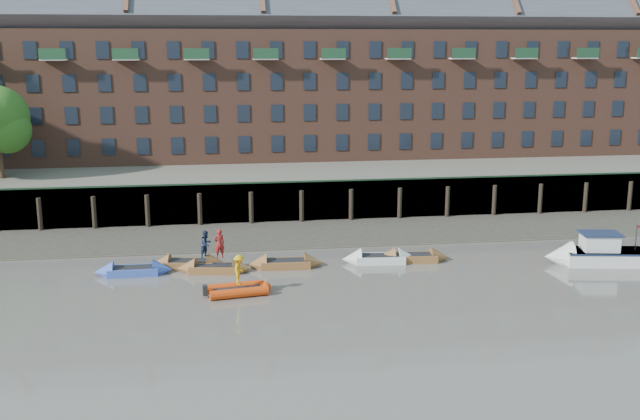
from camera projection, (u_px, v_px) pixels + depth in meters
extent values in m
plane|color=#645E57|center=(313.00, 323.00, 38.40)|extent=(220.00, 220.00, 0.00)
cube|color=#3D382F|center=(281.00, 235.00, 55.78)|extent=(110.00, 8.00, 0.50)
cube|color=#4C4336|center=(285.00, 247.00, 52.50)|extent=(110.00, 1.60, 0.10)
cube|color=#2D2A26|center=(276.00, 202.00, 59.68)|extent=(110.00, 0.80, 3.20)
cylinder|color=black|center=(40.00, 215.00, 56.62)|extent=(0.36, 0.36, 2.60)
cylinder|color=black|center=(94.00, 213.00, 57.18)|extent=(0.36, 0.36, 2.60)
cylinder|color=black|center=(147.00, 211.00, 57.73)|extent=(0.36, 0.36, 2.60)
cylinder|color=black|center=(200.00, 210.00, 58.29)|extent=(0.36, 0.36, 2.60)
cylinder|color=black|center=(251.00, 208.00, 58.84)|extent=(0.36, 0.36, 2.60)
cylinder|color=black|center=(302.00, 207.00, 59.39)|extent=(0.36, 0.36, 2.60)
cylinder|color=black|center=(351.00, 205.00, 59.95)|extent=(0.36, 0.36, 2.60)
cylinder|color=black|center=(400.00, 204.00, 60.50)|extent=(0.36, 0.36, 2.60)
cylinder|color=black|center=(447.00, 202.00, 61.05)|extent=(0.36, 0.36, 2.60)
cylinder|color=black|center=(494.00, 201.00, 61.61)|extent=(0.36, 0.36, 2.60)
cylinder|color=black|center=(540.00, 199.00, 62.16)|extent=(0.36, 0.36, 2.60)
cylinder|color=black|center=(585.00, 198.00, 62.72)|extent=(0.36, 0.36, 2.60)
cylinder|color=black|center=(630.00, 197.00, 63.27)|extent=(0.36, 0.36, 2.60)
cube|color=#264C2D|center=(276.00, 182.00, 59.03)|extent=(110.00, 0.06, 0.10)
cube|color=#5E594D|center=(264.00, 173.00, 72.81)|extent=(110.00, 28.00, 3.20)
cube|color=brown|center=(262.00, 94.00, 72.10)|extent=(80.00, 10.00, 12.00)
cube|color=#42444C|center=(261.00, 17.00, 70.52)|extent=(80.60, 15.56, 15.56)
cube|color=black|center=(2.00, 149.00, 65.00)|extent=(1.10, 0.12, 1.50)
cube|color=black|center=(38.00, 148.00, 65.41)|extent=(1.10, 0.12, 1.50)
cube|color=black|center=(74.00, 147.00, 65.83)|extent=(1.10, 0.12, 1.50)
cube|color=black|center=(109.00, 147.00, 66.24)|extent=(1.10, 0.12, 1.50)
cube|color=black|center=(143.00, 146.00, 66.66)|extent=(1.10, 0.12, 1.50)
cube|color=black|center=(177.00, 146.00, 67.07)|extent=(1.10, 0.12, 1.50)
cube|color=black|center=(211.00, 145.00, 67.49)|extent=(1.10, 0.12, 1.50)
cube|color=black|center=(244.00, 144.00, 67.90)|extent=(1.10, 0.12, 1.50)
cube|color=black|center=(277.00, 144.00, 68.32)|extent=(1.10, 0.12, 1.50)
cube|color=black|center=(310.00, 143.00, 68.73)|extent=(1.10, 0.12, 1.50)
cube|color=black|center=(342.00, 142.00, 69.15)|extent=(1.10, 0.12, 1.50)
cube|color=black|center=(374.00, 142.00, 69.57)|extent=(1.10, 0.12, 1.50)
cube|color=black|center=(405.00, 141.00, 69.98)|extent=(1.10, 0.12, 1.50)
cube|color=black|center=(436.00, 141.00, 70.40)|extent=(1.10, 0.12, 1.50)
cube|color=black|center=(467.00, 140.00, 70.81)|extent=(1.10, 0.12, 1.50)
cube|color=black|center=(497.00, 139.00, 71.23)|extent=(1.10, 0.12, 1.50)
cube|color=black|center=(527.00, 139.00, 71.64)|extent=(1.10, 0.12, 1.50)
cube|color=black|center=(557.00, 138.00, 72.06)|extent=(1.10, 0.12, 1.50)
cube|color=black|center=(586.00, 138.00, 72.47)|extent=(1.10, 0.12, 1.50)
cube|color=black|center=(615.00, 137.00, 72.89)|extent=(1.10, 0.12, 1.50)
cube|color=black|center=(35.00, 116.00, 64.80)|extent=(1.10, 0.12, 1.50)
cube|color=black|center=(71.00, 116.00, 65.21)|extent=(1.10, 0.12, 1.50)
cube|color=black|center=(107.00, 115.00, 65.63)|extent=(1.10, 0.12, 1.50)
cube|color=black|center=(142.00, 115.00, 66.04)|extent=(1.10, 0.12, 1.50)
cube|color=black|center=(176.00, 114.00, 66.46)|extent=(1.10, 0.12, 1.50)
cube|color=black|center=(210.00, 114.00, 66.87)|extent=(1.10, 0.12, 1.50)
cube|color=black|center=(244.00, 113.00, 67.29)|extent=(1.10, 0.12, 1.50)
cube|color=black|center=(277.00, 113.00, 67.70)|extent=(1.10, 0.12, 1.50)
cube|color=black|center=(310.00, 112.00, 68.12)|extent=(1.10, 0.12, 1.50)
cube|color=black|center=(342.00, 112.00, 68.53)|extent=(1.10, 0.12, 1.50)
cube|color=black|center=(374.00, 112.00, 68.95)|extent=(1.10, 0.12, 1.50)
cube|color=black|center=(406.00, 111.00, 69.36)|extent=(1.10, 0.12, 1.50)
cube|color=black|center=(437.00, 111.00, 69.78)|extent=(1.10, 0.12, 1.50)
cube|color=black|center=(468.00, 110.00, 70.20)|extent=(1.10, 0.12, 1.50)
cube|color=black|center=(499.00, 110.00, 70.61)|extent=(1.10, 0.12, 1.50)
cube|color=black|center=(529.00, 110.00, 71.03)|extent=(1.10, 0.12, 1.50)
cube|color=black|center=(559.00, 109.00, 71.44)|extent=(1.10, 0.12, 1.50)
cube|color=black|center=(588.00, 109.00, 71.86)|extent=(1.10, 0.12, 1.50)
cube|color=black|center=(617.00, 108.00, 72.27)|extent=(1.10, 0.12, 1.50)
cube|color=black|center=(33.00, 83.00, 64.18)|extent=(1.10, 0.12, 1.50)
cube|color=black|center=(69.00, 83.00, 64.60)|extent=(1.10, 0.12, 1.50)
cube|color=black|center=(105.00, 83.00, 65.01)|extent=(1.10, 0.12, 1.50)
cube|color=black|center=(140.00, 83.00, 65.43)|extent=(1.10, 0.12, 1.50)
cube|color=black|center=(175.00, 82.00, 65.84)|extent=(1.10, 0.12, 1.50)
cube|color=black|center=(209.00, 82.00, 66.26)|extent=(1.10, 0.12, 1.50)
cube|color=black|center=(243.00, 82.00, 66.67)|extent=(1.10, 0.12, 1.50)
cube|color=black|center=(277.00, 82.00, 67.09)|extent=(1.10, 0.12, 1.50)
cube|color=black|center=(310.00, 81.00, 67.50)|extent=(1.10, 0.12, 1.50)
cube|color=black|center=(342.00, 81.00, 67.92)|extent=(1.10, 0.12, 1.50)
cube|color=black|center=(375.00, 81.00, 68.33)|extent=(1.10, 0.12, 1.50)
cube|color=black|center=(407.00, 81.00, 68.75)|extent=(1.10, 0.12, 1.50)
cube|color=black|center=(438.00, 80.00, 69.16)|extent=(1.10, 0.12, 1.50)
cube|color=black|center=(469.00, 80.00, 69.58)|extent=(1.10, 0.12, 1.50)
cube|color=black|center=(500.00, 80.00, 69.99)|extent=(1.10, 0.12, 1.50)
cube|color=black|center=(531.00, 80.00, 70.41)|extent=(1.10, 0.12, 1.50)
cube|color=black|center=(561.00, 80.00, 70.83)|extent=(1.10, 0.12, 1.50)
cube|color=black|center=(590.00, 79.00, 71.24)|extent=(1.10, 0.12, 1.50)
cube|color=black|center=(620.00, 79.00, 71.66)|extent=(1.10, 0.12, 1.50)
cube|color=black|center=(30.00, 50.00, 63.57)|extent=(1.10, 0.12, 1.50)
cube|color=black|center=(67.00, 50.00, 63.98)|extent=(1.10, 0.12, 1.50)
cube|color=black|center=(103.00, 50.00, 64.40)|extent=(1.10, 0.12, 1.50)
cube|color=black|center=(138.00, 50.00, 64.81)|extent=(1.10, 0.12, 1.50)
cube|color=black|center=(173.00, 50.00, 65.23)|extent=(1.10, 0.12, 1.50)
cube|color=black|center=(208.00, 50.00, 65.64)|extent=(1.10, 0.12, 1.50)
cube|color=black|center=(242.00, 50.00, 66.06)|extent=(1.10, 0.12, 1.50)
cube|color=black|center=(276.00, 50.00, 66.47)|extent=(1.10, 0.12, 1.50)
cube|color=black|center=(310.00, 50.00, 66.89)|extent=(1.10, 0.12, 1.50)
cube|color=black|center=(343.00, 50.00, 67.30)|extent=(1.10, 0.12, 1.50)
cube|color=black|center=(375.00, 50.00, 67.72)|extent=(1.10, 0.12, 1.50)
cube|color=black|center=(407.00, 50.00, 68.13)|extent=(1.10, 0.12, 1.50)
cube|color=black|center=(439.00, 49.00, 68.55)|extent=(1.10, 0.12, 1.50)
cube|color=black|center=(471.00, 49.00, 68.96)|extent=(1.10, 0.12, 1.50)
cube|color=black|center=(502.00, 49.00, 69.38)|extent=(1.10, 0.12, 1.50)
cube|color=black|center=(532.00, 49.00, 69.79)|extent=(1.10, 0.12, 1.50)
cube|color=black|center=(563.00, 49.00, 70.21)|extent=(1.10, 0.12, 1.50)
cube|color=black|center=(593.00, 49.00, 70.62)|extent=(1.10, 0.12, 1.50)
cube|color=black|center=(622.00, 49.00, 71.04)|extent=(1.10, 0.12, 1.50)
cylinder|color=#3A281C|center=(0.00, 154.00, 60.77)|extent=(0.44, 0.44, 4.00)
cube|color=#3753B6|center=(133.00, 271.00, 46.30)|extent=(3.07, 1.41, 0.48)
cone|color=#3753B6|center=(163.00, 270.00, 46.56)|extent=(1.20, 1.39, 1.38)
cone|color=#3753B6|center=(104.00, 272.00, 46.03)|extent=(1.20, 1.39, 1.38)
cube|color=black|center=(133.00, 267.00, 46.25)|extent=(2.56, 1.06, 0.06)
cube|color=brown|center=(189.00, 264.00, 47.71)|extent=(3.30, 1.85, 0.49)
cone|color=brown|center=(217.00, 264.00, 47.70)|extent=(1.41, 1.57, 1.41)
cone|color=brown|center=(160.00, 264.00, 47.72)|extent=(1.41, 1.57, 1.41)
cube|color=black|center=(189.00, 261.00, 47.66)|extent=(2.73, 1.43, 0.06)
cube|color=brown|center=(214.00, 268.00, 46.79)|extent=(3.20, 1.82, 0.47)
cone|color=brown|center=(243.00, 269.00, 46.77)|extent=(1.37, 1.53, 1.37)
cone|color=brown|center=(186.00, 268.00, 46.81)|extent=(1.37, 1.53, 1.37)
cube|color=black|center=(214.00, 265.00, 46.74)|extent=(2.65, 1.40, 0.06)
cube|color=brown|center=(286.00, 264.00, 47.78)|extent=(3.19, 1.56, 0.49)
cone|color=brown|center=(314.00, 263.00, 47.94)|extent=(1.28, 1.47, 1.41)
cone|color=brown|center=(257.00, 264.00, 47.61)|extent=(1.28, 1.47, 1.41)
cube|color=black|center=(285.00, 260.00, 47.73)|extent=(2.65, 1.19, 0.06)
cube|color=silver|center=(380.00, 259.00, 48.82)|extent=(3.32, 1.74, 0.50)
cone|color=silver|center=(408.00, 258.00, 48.90)|extent=(1.38, 1.56, 1.44)
cone|color=silver|center=(351.00, 259.00, 48.73)|extent=(1.38, 1.56, 1.44)
cube|color=black|center=(380.00, 255.00, 48.77)|extent=(2.76, 1.33, 0.06)
cube|color=brown|center=(413.00, 258.00, 49.12)|extent=(3.21, 1.69, 0.48)
cone|color=brown|center=(440.00, 257.00, 49.20)|extent=(1.33, 1.51, 1.40)
cone|color=brown|center=(386.00, 258.00, 49.04)|extent=(1.33, 1.51, 1.40)
cube|color=black|center=(413.00, 254.00, 49.07)|extent=(2.67, 1.29, 0.06)
cylinder|color=red|center=(235.00, 287.00, 43.20)|extent=(3.35, 1.05, 0.55)
cylinder|color=red|center=(239.00, 293.00, 42.12)|extent=(3.35, 1.05, 0.55)
sphere|color=red|center=(266.00, 287.00, 43.13)|extent=(0.63, 0.63, 0.63)
cube|color=black|center=(237.00, 290.00, 42.66)|extent=(2.87, 1.36, 0.19)
cube|color=silver|center=(605.00, 257.00, 48.45)|extent=(5.43, 2.92, 0.94)
cone|color=silver|center=(558.00, 257.00, 48.52)|extent=(2.08, 2.36, 2.09)
cube|color=#19233F|center=(605.00, 251.00, 48.35)|extent=(5.43, 2.96, 0.12)
cube|color=silver|center=(600.00, 242.00, 48.24)|extent=(2.43, 1.91, 1.05)
cube|color=#19233F|center=(600.00, 234.00, 48.11)|extent=(2.77, 2.17, 0.10)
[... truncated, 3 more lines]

